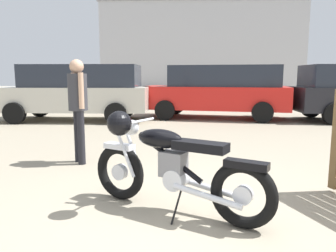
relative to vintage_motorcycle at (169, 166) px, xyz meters
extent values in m
plane|color=gray|center=(0.27, -0.36, -0.49)|extent=(80.00, 80.00, 0.00)
torus|color=black|center=(-0.60, 0.29, -0.17)|extent=(0.63, 0.36, 0.64)
cylinder|color=silver|center=(-0.60, 0.29, -0.17)|extent=(0.20, 0.15, 0.18)
torus|color=black|center=(0.72, -0.29, -0.17)|extent=(0.63, 0.36, 0.64)
cylinder|color=silver|center=(0.72, -0.29, -0.17)|extent=(0.20, 0.15, 0.18)
cube|color=silver|center=(-0.60, 0.29, 0.13)|extent=(0.38, 0.26, 0.06)
cube|color=black|center=(0.74, -0.29, 0.12)|extent=(0.42, 0.28, 0.07)
cylinder|color=silver|center=(-0.51, 0.17, 0.11)|extent=(0.28, 0.15, 0.58)
cylinder|color=silver|center=(-0.45, 0.31, 0.11)|extent=(0.28, 0.15, 0.58)
sphere|color=silver|center=(-0.44, 0.22, 0.35)|extent=(0.17, 0.17, 0.17)
cylinder|color=silver|center=(-0.37, 0.19, 0.42)|extent=(0.27, 0.58, 0.03)
sphere|color=black|center=(-0.49, -0.09, 0.44)|extent=(0.25, 0.25, 0.25)
cylinder|color=black|center=(0.00, 0.03, 0.09)|extent=(0.71, 0.35, 0.47)
ellipsoid|color=black|center=(-0.11, 0.07, 0.27)|extent=(0.56, 0.41, 0.20)
cube|color=black|center=(0.32, -0.11, 0.24)|extent=(0.57, 0.40, 0.09)
cube|color=slate|center=(0.04, 0.01, 0.02)|extent=(0.31, 0.27, 0.26)
cylinder|color=silver|center=(0.08, -0.01, -0.13)|extent=(0.28, 0.27, 0.22)
cylinder|color=silver|center=(0.39, -0.25, -0.21)|extent=(0.67, 0.34, 0.14)
cylinder|color=silver|center=(0.47, -0.07, -0.21)|extent=(0.67, 0.34, 0.14)
cylinder|color=black|center=(0.10, -0.20, -0.33)|extent=(0.11, 0.22, 0.33)
cylinder|color=black|center=(-1.61, 1.68, -0.06)|extent=(0.12, 0.12, 0.86)
cylinder|color=black|center=(-1.72, 1.82, -0.06)|extent=(0.12, 0.12, 0.86)
cylinder|color=#333338|center=(-1.66, 1.75, 0.66)|extent=(0.30, 0.30, 0.58)
cylinder|color=tan|center=(-1.54, 1.60, 0.69)|extent=(0.08, 0.08, 0.55)
cylinder|color=tan|center=(-1.78, 1.90, 0.69)|extent=(0.08, 0.08, 0.55)
sphere|color=tan|center=(-1.66, 1.75, 1.06)|extent=(0.22, 0.22, 0.22)
cylinder|color=black|center=(-0.97, 7.09, -0.17)|extent=(0.66, 0.27, 0.64)
cylinder|color=black|center=(-0.80, 8.84, -0.17)|extent=(0.66, 0.27, 0.64)
cylinder|color=black|center=(2.02, 6.80, -0.17)|extent=(0.66, 0.27, 0.64)
cylinder|color=black|center=(2.18, 8.55, -0.17)|extent=(0.66, 0.27, 0.64)
cube|color=red|center=(0.61, 7.82, 0.20)|extent=(4.85, 2.20, 0.74)
cube|color=#232833|center=(0.91, 7.79, 0.91)|extent=(3.64, 1.93, 0.68)
cylinder|color=black|center=(-5.25, 5.70, -0.17)|extent=(0.65, 0.26, 0.64)
cylinder|color=black|center=(-5.39, 7.46, -0.17)|extent=(0.65, 0.26, 0.64)
cylinder|color=black|center=(-2.26, 5.95, -0.17)|extent=(0.65, 0.26, 0.64)
cylinder|color=black|center=(-2.40, 7.70, -0.17)|extent=(0.65, 0.26, 0.64)
cube|color=beige|center=(-3.83, 6.70, 0.20)|extent=(4.83, 2.13, 0.74)
cube|color=#232833|center=(-3.53, 6.73, 0.91)|extent=(3.62, 1.88, 0.68)
cylinder|color=black|center=(3.88, 8.40, -0.17)|extent=(0.65, 0.25, 0.64)
cylinder|color=black|center=(4.00, 6.64, -0.17)|extent=(0.65, 0.25, 0.64)
cube|color=#B2B2B7|center=(-0.73, 37.47, 4.00)|extent=(22.19, 13.78, 8.97)
cube|color=gray|center=(-0.73, 37.47, 8.73)|extent=(22.51, 14.10, 0.50)
camera|label=1|loc=(0.38, -3.23, 0.91)|focal=35.00mm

